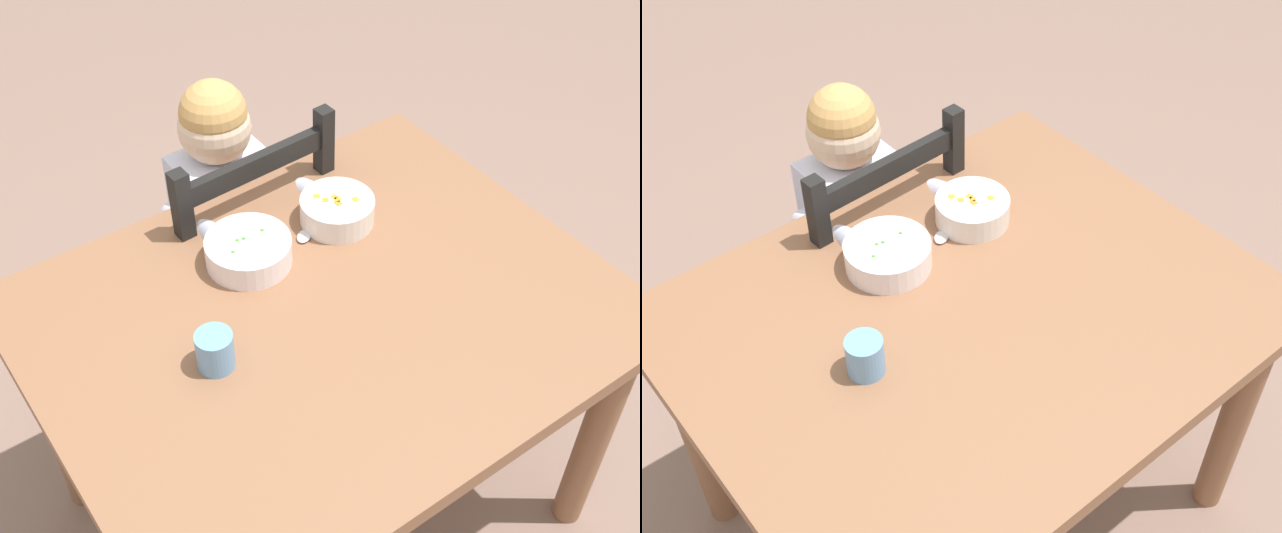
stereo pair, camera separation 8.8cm
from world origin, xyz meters
TOP-DOWN VIEW (x-y plane):
  - ground_plane at (0.00, 0.00)m, footprint 8.00×8.00m
  - dining_table at (0.00, 0.00)m, footprint 1.12×0.90m
  - dining_chair at (0.07, 0.50)m, footprint 0.44×0.44m
  - child_figure at (0.07, 0.49)m, footprint 0.32×0.31m
  - bowl_of_peas at (-0.05, 0.20)m, footprint 0.18×0.18m
  - bowl_of_carrots at (0.18, 0.20)m, footprint 0.16×0.16m
  - spoon at (0.10, 0.21)m, footprint 0.12×0.10m
  - drinking_cup at (-0.24, 0.00)m, footprint 0.07×0.07m

SIDE VIEW (x-z plane):
  - ground_plane at x=0.00m, z-range 0.00..0.00m
  - dining_chair at x=0.07m, z-range -0.01..0.87m
  - dining_table at x=0.00m, z-range 0.25..0.97m
  - child_figure at x=0.07m, z-range 0.15..1.09m
  - spoon at x=0.10m, z-range 0.72..0.73m
  - bowl_of_peas at x=-0.05m, z-range 0.72..0.78m
  - bowl_of_carrots at x=0.18m, z-range 0.72..0.78m
  - drinking_cup at x=-0.24m, z-range 0.72..0.79m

